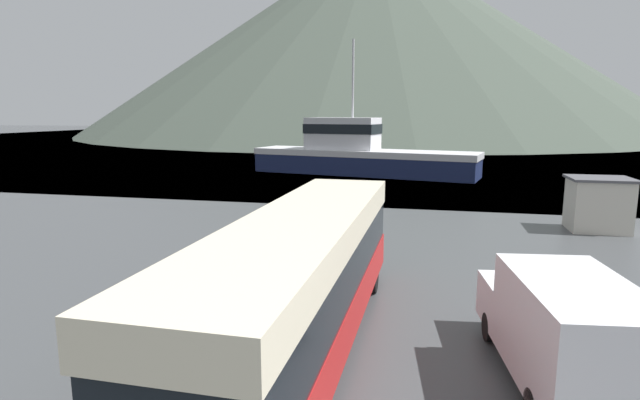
% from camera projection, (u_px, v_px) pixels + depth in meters
% --- Properties ---
extents(water_surface, '(240.00, 240.00, 0.00)m').
position_uv_depth(water_surface, '(430.00, 133.00, 144.71)').
color(water_surface, slate).
rests_on(water_surface, ground).
extents(hill_backdrop, '(156.35, 156.35, 53.08)m').
position_uv_depth(hill_backdrop, '(374.00, 38.00, 139.49)').
color(hill_backdrop, '#424C42').
rests_on(hill_backdrop, ground).
extents(tour_bus, '(2.57, 12.47, 3.31)m').
position_uv_depth(tour_bus, '(303.00, 276.00, 11.55)').
color(tour_bus, red).
rests_on(tour_bus, ground).
extents(delivery_van, '(2.74, 5.81, 2.42)m').
position_uv_depth(delivery_van, '(562.00, 328.00, 10.11)').
color(delivery_van, silver).
rests_on(delivery_van, ground).
extents(fishing_boat, '(21.37, 8.77, 12.17)m').
position_uv_depth(fishing_boat, '(358.00, 154.00, 46.18)').
color(fishing_boat, '#19234C').
rests_on(fishing_boat, water_surface).
extents(storage_bin, '(1.06, 1.46, 1.20)m').
position_uv_depth(storage_bin, '(137.00, 329.00, 11.59)').
color(storage_bin, olive).
rests_on(storage_bin, ground).
extents(dock_kiosk, '(2.81, 2.38, 2.58)m').
position_uv_depth(dock_kiosk, '(598.00, 204.00, 23.84)').
color(dock_kiosk, beige).
rests_on(dock_kiosk, ground).
extents(mooring_bollard, '(0.29, 0.29, 0.74)m').
position_uv_depth(mooring_bollard, '(595.00, 214.00, 26.07)').
color(mooring_bollard, '#B29919').
rests_on(mooring_bollard, ground).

